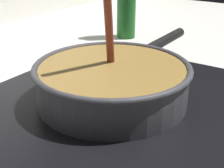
# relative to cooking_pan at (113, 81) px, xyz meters

# --- Properties ---
(ground) EXTENTS (2.40, 1.60, 0.04)m
(ground) POSITION_rel_cooking_pan_xyz_m (-0.02, -0.10, -0.07)
(ground) COLOR beige
(hob_plate) EXTENTS (0.56, 0.48, 0.01)m
(hob_plate) POSITION_rel_cooking_pan_xyz_m (-0.00, 0.00, -0.05)
(hob_plate) COLOR black
(hob_plate) RESTS_ON ground
(burner_ring) EXTENTS (0.20, 0.20, 0.01)m
(burner_ring) POSITION_rel_cooking_pan_xyz_m (-0.00, 0.00, -0.04)
(burner_ring) COLOR #592D0C
(burner_ring) RESTS_ON hob_plate
(spare_burner) EXTENTS (0.15, 0.15, 0.01)m
(spare_burner) POSITION_rel_cooking_pan_xyz_m (0.19, 0.00, -0.04)
(spare_burner) COLOR #262628
(spare_burner) RESTS_ON hob_plate
(cooking_pan) EXTENTS (0.45, 0.28, 0.27)m
(cooking_pan) POSITION_rel_cooking_pan_xyz_m (0.00, 0.00, 0.00)
(cooking_pan) COLOR #38383D
(cooking_pan) RESTS_ON hob_plate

